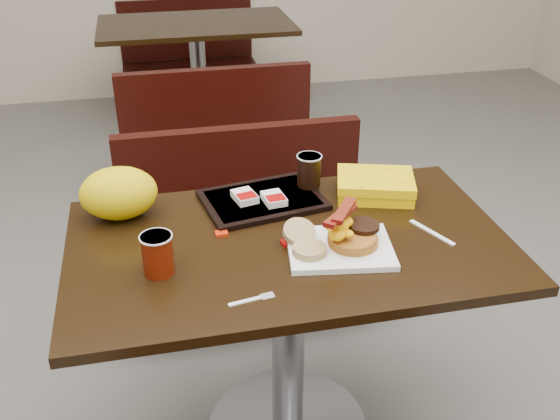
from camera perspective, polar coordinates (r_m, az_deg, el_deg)
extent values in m
cube|color=white|center=(1.70, 5.40, -3.43)|extent=(0.30, 0.25, 0.02)
cylinder|color=#A3691B|center=(1.70, 6.57, -2.59)|extent=(0.15, 0.15, 0.03)
cylinder|color=black|center=(1.72, 7.54, -1.43)|extent=(0.10, 0.10, 0.01)
ellipsoid|color=#FFAD05|center=(1.67, 5.28, -1.54)|extent=(0.11, 0.10, 0.05)
cylinder|color=#A88259|center=(1.65, 2.66, -3.59)|extent=(0.11, 0.11, 0.02)
cylinder|color=#A88259|center=(1.70, 1.73, -1.99)|extent=(0.10, 0.10, 0.05)
cylinder|color=maroon|center=(1.61, -10.92, -3.94)|extent=(0.09, 0.09, 0.11)
cube|color=white|center=(1.82, 13.47, -1.96)|extent=(0.08, 0.15, 0.00)
cube|color=red|center=(1.77, -5.27, -2.10)|extent=(0.04, 0.03, 0.01)
cube|color=#8C0504|center=(1.72, 0.82, -2.93)|extent=(0.05, 0.04, 0.01)
cube|color=black|center=(1.92, -1.57, 0.90)|extent=(0.39, 0.31, 0.02)
cube|color=silver|center=(1.90, -3.19, 1.21)|extent=(0.08, 0.09, 0.02)
cube|color=silver|center=(1.89, -0.56, 1.03)|extent=(0.07, 0.09, 0.02)
cylinder|color=black|center=(1.97, 2.62, 3.56)|extent=(0.09, 0.09, 0.10)
cube|color=#EFBE03|center=(1.98, 8.54, 2.16)|extent=(0.27, 0.23, 0.06)
ellipsoid|color=yellow|center=(1.87, -14.27, 1.48)|extent=(0.26, 0.22, 0.15)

